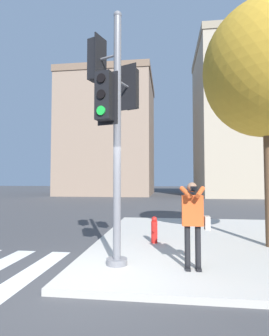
# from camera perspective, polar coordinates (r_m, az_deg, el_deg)

# --- Properties ---
(ground_plane) EXTENTS (160.00, 160.00, 0.00)m
(ground_plane) POSITION_cam_1_polar(r_m,az_deg,el_deg) (5.03, -11.23, -23.76)
(ground_plane) COLOR #424244
(sidewalk_corner) EXTENTS (8.00, 8.00, 0.12)m
(sidewalk_corner) POSITION_cam_1_polar(r_m,az_deg,el_deg) (8.41, 21.70, -14.57)
(sidewalk_corner) COLOR #BCB7AD
(sidewalk_corner) RESTS_ON ground_plane
(traffic_signal_pole) EXTENTS (1.09, 1.41, 5.26)m
(traffic_signal_pole) POSITION_cam_1_polar(r_m,az_deg,el_deg) (5.63, -4.62, 13.12)
(traffic_signal_pole) COLOR slate
(traffic_signal_pole) RESTS_ON sidewalk_corner
(person_photographer) EXTENTS (0.58, 0.54, 1.65)m
(person_photographer) POSITION_cam_1_polar(r_m,az_deg,el_deg) (5.25, 12.68, -10.40)
(person_photographer) COLOR black
(person_photographer) RESTS_ON sidewalk_corner
(street_tree) EXTENTS (3.26, 3.26, 6.43)m
(street_tree) POSITION_cam_1_polar(r_m,az_deg,el_deg) (8.17, 26.71, 18.58)
(street_tree) COLOR brown
(street_tree) RESTS_ON sidewalk_corner
(fire_hydrant) EXTENTS (0.17, 0.23, 0.71)m
(fire_hydrant) POSITION_cam_1_polar(r_m,az_deg,el_deg) (7.32, 4.33, -13.27)
(fire_hydrant) COLOR red
(fire_hydrant) RESTS_ON sidewalk_corner
(building_left) EXTENTS (11.48, 11.33, 15.33)m
(building_left) POSITION_cam_1_polar(r_m,az_deg,el_deg) (35.36, -5.43, 6.81)
(building_left) COLOR gray
(building_left) RESTS_ON ground_plane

